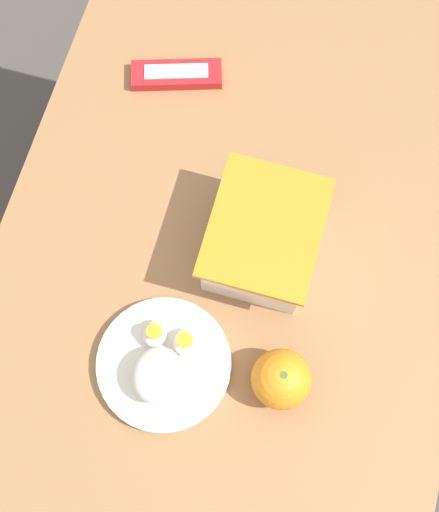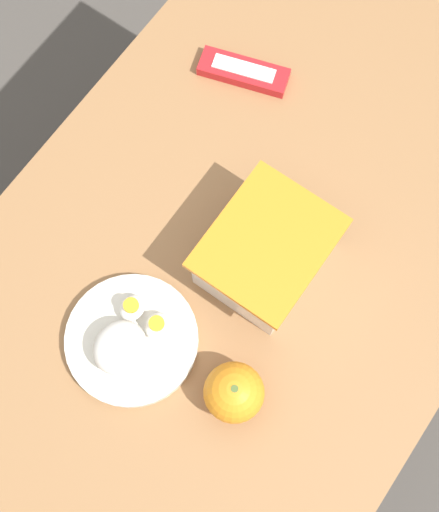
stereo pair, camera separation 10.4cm
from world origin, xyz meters
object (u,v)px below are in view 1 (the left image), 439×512
(orange_fruit, at_px, (281,379))
(candy_bar, at_px, (177,75))
(rice_plate, at_px, (163,365))
(food_container, at_px, (263,239))

(orange_fruit, xyz_separation_m, candy_bar, (-0.43, -0.28, -0.03))
(candy_bar, bearing_deg, rice_plate, 14.53)
(orange_fruit, height_order, rice_plate, orange_fruit)
(candy_bar, bearing_deg, orange_fruit, 33.10)
(food_container, distance_m, candy_bar, 0.32)
(food_container, bearing_deg, rice_plate, -22.86)
(orange_fruit, bearing_deg, food_container, -158.25)
(rice_plate, xyz_separation_m, candy_bar, (-0.46, -0.12, -0.01))
(food_container, relative_size, orange_fruit, 2.24)
(candy_bar, bearing_deg, food_container, 40.23)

